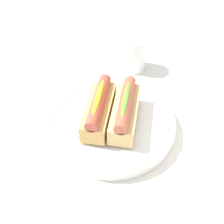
# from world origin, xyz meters

# --- Properties ---
(ground_plane) EXTENTS (2.40, 2.40, 0.00)m
(ground_plane) POSITION_xyz_m (0.00, 0.00, 0.00)
(ground_plane) COLOR silver
(serving_bowl) EXTENTS (0.27, 0.27, 0.03)m
(serving_bowl) POSITION_xyz_m (0.02, 0.01, 0.02)
(serving_bowl) COLOR white
(serving_bowl) RESTS_ON ground_plane
(hotdog_front) EXTENTS (0.16, 0.08, 0.06)m
(hotdog_front) POSITION_xyz_m (0.03, -0.01, 0.06)
(hotdog_front) COLOR tan
(hotdog_front) RESTS_ON serving_bowl
(hotdog_back) EXTENTS (0.16, 0.08, 0.06)m
(hotdog_back) POSITION_xyz_m (0.01, 0.04, 0.06)
(hotdog_back) COLOR #DBB270
(hotdog_back) RESTS_ON serving_bowl
(water_glass) EXTENTS (0.07, 0.07, 0.09)m
(water_glass) POSITION_xyz_m (-0.21, -0.02, 0.04)
(water_glass) COLOR white
(water_glass) RESTS_ON ground_plane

